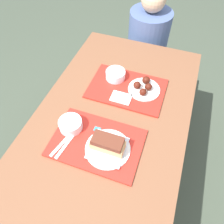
{
  "coord_description": "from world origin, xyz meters",
  "views": [
    {
      "loc": [
        0.25,
        -0.65,
        1.76
      ],
      "look_at": [
        0.0,
        0.04,
        0.81
      ],
      "focal_mm": 35.0,
      "sensor_mm": 36.0,
      "label": 1
    }
  ],
  "objects": [
    {
      "name": "tray_far",
      "position": [
        0.02,
        0.26,
        0.78
      ],
      "size": [
        0.46,
        0.31,
        0.01
      ],
      "color": "red",
      "rests_on": "picnic_table"
    },
    {
      "name": "wings_plate_far",
      "position": [
        0.12,
        0.29,
        0.8
      ],
      "size": [
        0.19,
        0.19,
        0.06
      ],
      "color": "white",
      "rests_on": "tray_far"
    },
    {
      "name": "bowl_coleslaw_near",
      "position": [
        -0.17,
        -0.11,
        0.81
      ],
      "size": [
        0.12,
        0.12,
        0.05
      ],
      "color": "silver",
      "rests_on": "tray_near"
    },
    {
      "name": "brisket_sandwich_plate",
      "position": [
        0.06,
        -0.17,
        0.82
      ],
      "size": [
        0.23,
        0.23,
        0.09
      ],
      "color": "white",
      "rests_on": "tray_near"
    },
    {
      "name": "condiment_packet",
      "position": [
        -0.04,
        -0.08,
        0.79
      ],
      "size": [
        0.04,
        0.03,
        0.01
      ],
      "color": "teal",
      "rests_on": "tray_near"
    },
    {
      "name": "napkin_far",
      "position": [
        0.01,
        0.17,
        0.79
      ],
      "size": [
        0.12,
        0.08,
        0.01
      ],
      "color": "white",
      "rests_on": "tray_far"
    },
    {
      "name": "picnic_table",
      "position": [
        0.0,
        0.0,
        0.67
      ],
      "size": [
        0.84,
        1.54,
        0.77
      ],
      "color": "brown",
      "rests_on": "ground_plane"
    },
    {
      "name": "plastic_fork_near",
      "position": [
        -0.17,
        -0.22,
        0.79
      ],
      "size": [
        0.06,
        0.17,
        0.0
      ],
      "color": "white",
      "rests_on": "tray_near"
    },
    {
      "name": "ground_plane",
      "position": [
        0.0,
        0.0,
        0.0
      ],
      "size": [
        12.0,
        12.0,
        0.0
      ],
      "primitive_type": "plane",
      "color": "#424C3D"
    },
    {
      "name": "bowl_coleslaw_far",
      "position": [
        -0.07,
        0.32,
        0.81
      ],
      "size": [
        0.12,
        0.12,
        0.05
      ],
      "color": "silver",
      "rests_on": "tray_far"
    },
    {
      "name": "picnic_bench_far",
      "position": [
        0.0,
        0.99,
        0.36
      ],
      "size": [
        0.8,
        0.28,
        0.43
      ],
      "color": "brown",
      "rests_on": "ground_plane"
    },
    {
      "name": "tray_near",
      "position": [
        -0.01,
        -0.15,
        0.78
      ],
      "size": [
        0.46,
        0.31,
        0.01
      ],
      "color": "red",
      "rests_on": "picnic_table"
    },
    {
      "name": "person_seated_across",
      "position": [
        -0.01,
        0.99,
        0.7
      ],
      "size": [
        0.34,
        0.34,
        0.65
      ],
      "color": "#4C6093",
      "rests_on": "picnic_bench_far"
    },
    {
      "name": "plastic_knife_near",
      "position": [
        -0.15,
        -0.22,
        0.79
      ],
      "size": [
        0.04,
        0.17,
        0.0
      ],
      "color": "white",
      "rests_on": "tray_near"
    }
  ]
}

